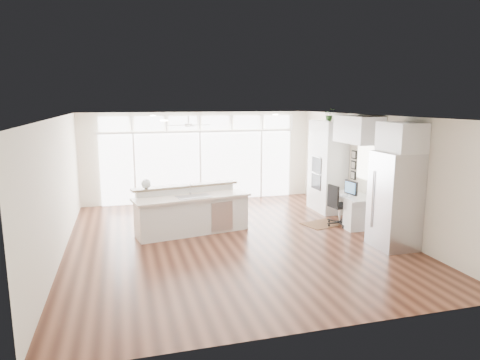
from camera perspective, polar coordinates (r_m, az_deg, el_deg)
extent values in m
cube|color=#3D1D12|center=(9.55, -0.98, -8.00)|extent=(7.00, 8.00, 0.02)
cube|color=white|center=(9.06, -1.03, 8.48)|extent=(7.00, 8.00, 0.02)
cube|color=#EFE6CF|center=(13.08, -5.41, 3.10)|extent=(7.00, 0.04, 2.70)
cube|color=#EFE6CF|center=(5.54, 9.51, -7.17)|extent=(7.00, 0.04, 2.70)
cube|color=#EFE6CF|center=(9.01, -23.10, -1.03)|extent=(0.04, 8.00, 2.70)
cube|color=#EFE6CF|center=(10.63, 17.59, 0.96)|extent=(0.04, 8.00, 2.70)
cube|color=white|center=(13.06, -5.34, 1.76)|extent=(5.80, 0.06, 2.08)
cube|color=white|center=(12.93, -5.44, 7.60)|extent=(5.90, 0.06, 0.40)
cube|color=white|center=(10.82, 16.61, 2.25)|extent=(0.04, 0.85, 0.85)
cube|color=white|center=(11.72, -6.88, 7.77)|extent=(1.16, 1.16, 0.32)
cube|color=white|center=(9.26, -1.35, 8.39)|extent=(3.40, 3.00, 0.02)
cube|color=white|center=(12.01, 11.59, 1.80)|extent=(0.64, 1.20, 2.50)
cube|color=white|center=(10.88, 14.82, -3.91)|extent=(0.72, 1.30, 0.76)
cube|color=white|center=(10.59, 15.50, 6.49)|extent=(0.64, 1.30, 0.64)
cube|color=#BBBBC0|center=(9.38, 19.94, -2.57)|extent=(0.76, 0.90, 2.00)
cube|color=white|center=(9.22, 20.75, 5.35)|extent=(0.64, 0.90, 0.60)
cube|color=black|center=(11.37, 14.93, 1.95)|extent=(0.06, 0.22, 0.80)
cube|color=white|center=(9.94, -6.37, -4.06)|extent=(2.81, 1.48, 1.06)
cube|color=#382011|center=(10.88, 10.98, -5.78)|extent=(1.08, 0.90, 0.01)
cube|color=black|center=(10.77, 13.17, -3.30)|extent=(0.59, 0.56, 1.01)
sphere|color=white|center=(9.91, -12.41, -0.50)|extent=(0.25, 0.25, 0.22)
cube|color=black|center=(10.71, 14.59, -0.99)|extent=(0.14, 0.46, 0.38)
cube|color=silver|center=(10.67, 13.75, -2.00)|extent=(0.17, 0.34, 0.02)
imported|color=#315E28|center=(11.89, 11.83, 8.37)|extent=(0.31, 0.34, 0.25)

